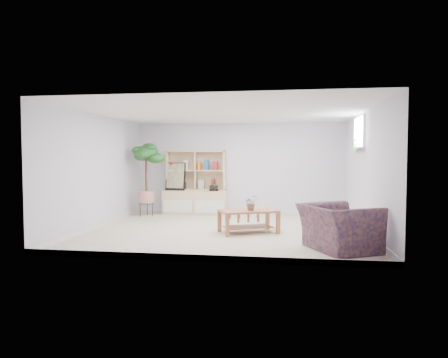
# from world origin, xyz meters

# --- Properties ---
(floor) EXTENTS (5.50, 5.00, 0.01)m
(floor) POSITION_xyz_m (0.00, 0.00, 0.00)
(floor) COLOR beige
(floor) RESTS_ON ground
(ceiling) EXTENTS (5.50, 5.00, 0.01)m
(ceiling) POSITION_xyz_m (0.00, 0.00, 2.40)
(ceiling) COLOR white
(ceiling) RESTS_ON walls
(walls) EXTENTS (5.51, 5.01, 2.40)m
(walls) POSITION_xyz_m (0.00, 0.00, 1.20)
(walls) COLOR silver
(walls) RESTS_ON floor
(baseboard) EXTENTS (5.50, 5.00, 0.10)m
(baseboard) POSITION_xyz_m (0.00, 0.00, 0.05)
(baseboard) COLOR white
(baseboard) RESTS_ON floor
(window) EXTENTS (0.10, 0.98, 0.68)m
(window) POSITION_xyz_m (2.73, 0.60, 2.00)
(window) COLOR #C4DEFF
(window) RESTS_ON walls
(window_sill) EXTENTS (0.14, 1.00, 0.04)m
(window_sill) POSITION_xyz_m (2.67, 0.60, 1.68)
(window_sill) COLOR white
(window_sill) RESTS_ON walls
(storage_unit) EXTENTS (1.67, 0.56, 1.67)m
(storage_unit) POSITION_xyz_m (-1.12, 2.24, 0.84)
(storage_unit) COLOR #D3B489
(storage_unit) RESTS_ON floor
(poster) EXTENTS (0.54, 0.19, 0.74)m
(poster) POSITION_xyz_m (-1.63, 2.18, 0.99)
(poster) COLOR yellow
(poster) RESTS_ON storage_unit
(toy_truck) EXTENTS (0.33, 0.25, 0.16)m
(toy_truck) POSITION_xyz_m (-0.60, 2.13, 0.71)
(toy_truck) COLOR black
(toy_truck) RESTS_ON storage_unit
(coffee_table) EXTENTS (1.26, 1.01, 0.45)m
(coffee_table) POSITION_xyz_m (0.48, -0.21, 0.23)
(coffee_table) COLOR #AE6B42
(coffee_table) RESTS_ON floor
(table_plant) EXTENTS (0.35, 0.34, 0.29)m
(table_plant) POSITION_xyz_m (0.54, -0.23, 0.60)
(table_plant) COLOR #1B7321
(table_plant) RESTS_ON coffee_table
(floor_tree) EXTENTS (0.86, 0.86, 1.87)m
(floor_tree) POSITION_xyz_m (-2.27, 1.71, 0.94)
(floor_tree) COLOR #15491A
(floor_tree) RESTS_ON floor
(armchair) EXTENTS (1.38, 1.44, 0.83)m
(armchair) POSITION_xyz_m (2.03, -1.50, 0.42)
(armchair) COLOR #0D113E
(armchair) RESTS_ON floor
(sill_plant) EXTENTS (0.12, 0.10, 0.21)m
(sill_plant) POSITION_xyz_m (2.67, 0.80, 1.81)
(sill_plant) COLOR #15491A
(sill_plant) RESTS_ON window_sill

